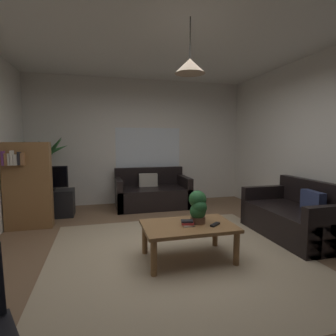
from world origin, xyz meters
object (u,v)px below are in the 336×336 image
book_on_table_1 (188,223)px  remote_on_table_1 (215,224)px  book_on_table_2 (187,221)px  couch_under_window (152,194)px  tv_stand (49,204)px  potted_plant_on_table (198,207)px  potted_palm_corner (49,175)px  bookshelf_corner (28,185)px  couch_right_side (296,218)px  tv (47,178)px  coffee_table (189,230)px  pendant_lamp (190,66)px  remote_on_table_0 (193,222)px  book_on_table_0 (188,225)px

book_on_table_1 → remote_on_table_1: book_on_table_1 is taller
book_on_table_2 → couch_under_window: bearing=87.9°
tv_stand → potted_plant_on_table: bearing=-48.0°
potted_palm_corner → bookshelf_corner: size_ratio=1.10×
couch_right_side → tv_stand: couch_right_side is taller
couch_under_window → potted_palm_corner: bearing=175.4°
tv → coffee_table: bearing=-50.0°
book_on_table_1 → potted_palm_corner: bearing=125.0°
remote_on_table_1 → potted_palm_corner: bearing=0.9°
book_on_table_1 → tv: 3.06m
couch_under_window → couch_right_side: 2.85m
tv → pendant_lamp: size_ratio=1.18×
book_on_table_1 → book_on_table_2: (-0.01, 0.01, 0.02)m
remote_on_table_0 → potted_plant_on_table: potted_plant_on_table is taller
book_on_table_2 → potted_plant_on_table: (0.16, 0.07, 0.15)m
couch_under_window → tv_stand: (-2.01, -0.25, -0.02)m
tv_stand → pendant_lamp: size_ratio=1.48×
remote_on_table_1 → bookshelf_corner: size_ratio=0.11×
book_on_table_1 → potted_palm_corner: size_ratio=0.09×
book_on_table_0 → potted_plant_on_table: bearing=27.4°
couch_right_side → book_on_table_2: size_ratio=10.89×
pendant_lamp → book_on_table_2: bearing=-130.6°
book_on_table_0 → potted_palm_corner: bearing=125.0°
couch_right_side → bookshelf_corner: bearing=-109.2°
couch_under_window → book_on_table_0: 2.65m
couch_under_window → tv: 2.08m
couch_right_side → tv: (-3.75, 1.99, 0.46)m
bookshelf_corner → coffee_table: bearing=-38.6°
book_on_table_2 → bookshelf_corner: bearing=140.3°
remote_on_table_1 → potted_plant_on_table: 0.29m
potted_plant_on_table → pendant_lamp: bearing=-166.3°
remote_on_table_1 → book_on_table_1: bearing=40.7°
remote_on_table_0 → remote_on_table_1: 0.27m
potted_palm_corner → pendant_lamp: 3.72m
coffee_table → pendant_lamp: size_ratio=1.78×
couch_right_side → couch_under_window: bearing=-142.5°
couch_under_window → bookshelf_corner: bearing=-158.0°
couch_under_window → potted_palm_corner: potted_palm_corner is taller
potted_plant_on_table → tv_stand: size_ratio=0.44×
coffee_table → book_on_table_1: size_ratio=7.60×
remote_on_table_1 → couch_under_window: bearing=-32.7°
book_on_table_2 → potted_plant_on_table: size_ratio=0.35×
remote_on_table_0 → tv_stand: 3.07m
couch_right_side → remote_on_table_1: bearing=-73.6°
coffee_table → pendant_lamp: bearing=116.6°
tv_stand → bookshelf_corner: size_ratio=0.64×
bookshelf_corner → remote_on_table_1: bearing=-36.8°
couch_right_side → coffee_table: 1.83m
coffee_table → tv: 3.06m
book_on_table_1 → bookshelf_corner: (-2.11, 1.75, 0.25)m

